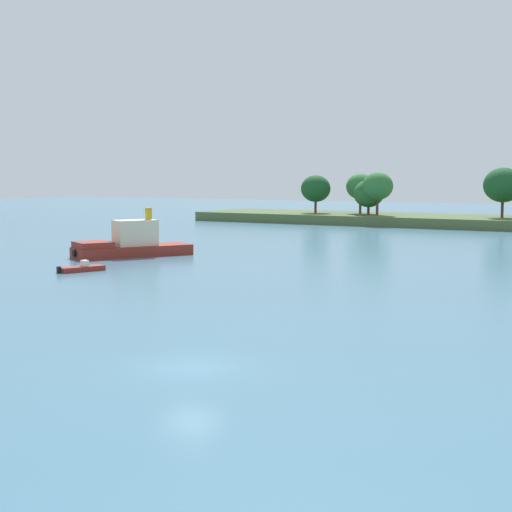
% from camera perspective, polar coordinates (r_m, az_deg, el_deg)
% --- Properties ---
extents(ground_plane, '(400.00, 400.00, 0.00)m').
position_cam_1_polar(ground_plane, '(32.01, -4.94, -8.44)').
color(ground_plane, teal).
extents(treeline_island, '(74.08, 17.44, 9.47)m').
position_cam_1_polar(treeline_island, '(127.48, 12.32, 3.48)').
color(treeline_island, '#4C6038').
rests_on(treeline_island, ground).
extents(small_motorboat, '(2.65, 4.11, 0.93)m').
position_cam_1_polar(small_motorboat, '(65.15, -13.18, -0.93)').
color(small_motorboat, maroon).
rests_on(small_motorboat, ground).
extents(tugboat, '(8.82, 12.21, 4.86)m').
position_cam_1_polar(tugboat, '(76.34, -9.56, 0.89)').
color(tugboat, maroon).
rests_on(tugboat, ground).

